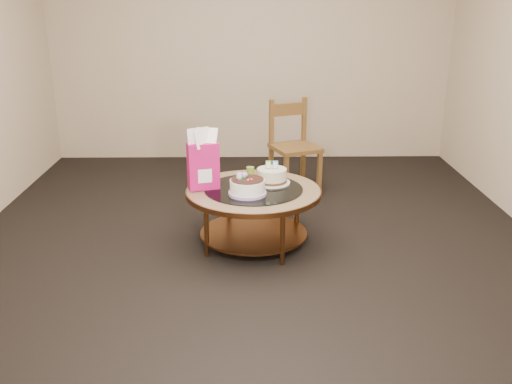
{
  "coord_description": "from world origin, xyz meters",
  "views": [
    {
      "loc": [
        -0.04,
        -4.03,
        1.84
      ],
      "look_at": [
        0.02,
        0.02,
        0.42
      ],
      "focal_mm": 40.0,
      "sensor_mm": 36.0,
      "label": 1
    }
  ],
  "objects_px": {
    "cream_cake": "(272,176)",
    "gift_bag": "(203,159)",
    "dining_chair": "(294,146)",
    "decorated_cake": "(247,188)",
    "coffee_table": "(254,199)"
  },
  "relations": [
    {
      "from": "gift_bag",
      "to": "decorated_cake",
      "type": "bearing_deg",
      "value": -39.43
    },
    {
      "from": "decorated_cake",
      "to": "dining_chair",
      "type": "distance_m",
      "value": 1.48
    },
    {
      "from": "cream_cake",
      "to": "decorated_cake",
      "type": "bearing_deg",
      "value": -122.2
    },
    {
      "from": "decorated_cake",
      "to": "cream_cake",
      "type": "height_order",
      "value": "cream_cake"
    },
    {
      "from": "cream_cake",
      "to": "gift_bag",
      "type": "relative_size",
      "value": 0.63
    },
    {
      "from": "dining_chair",
      "to": "decorated_cake",
      "type": "bearing_deg",
      "value": -128.77
    },
    {
      "from": "decorated_cake",
      "to": "gift_bag",
      "type": "bearing_deg",
      "value": 155.25
    },
    {
      "from": "coffee_table",
      "to": "decorated_cake",
      "type": "xyz_separation_m",
      "value": [
        -0.05,
        -0.13,
        0.13
      ]
    },
    {
      "from": "decorated_cake",
      "to": "cream_cake",
      "type": "bearing_deg",
      "value": 53.72
    },
    {
      "from": "dining_chair",
      "to": "coffee_table",
      "type": "bearing_deg",
      "value": -128.52
    },
    {
      "from": "cream_cake",
      "to": "dining_chair",
      "type": "bearing_deg",
      "value": 81.44
    },
    {
      "from": "cream_cake",
      "to": "coffee_table",
      "type": "bearing_deg",
      "value": -134.07
    },
    {
      "from": "coffee_table",
      "to": "decorated_cake",
      "type": "bearing_deg",
      "value": -109.97
    },
    {
      "from": "dining_chair",
      "to": "gift_bag",
      "type": "bearing_deg",
      "value": -142.64
    },
    {
      "from": "coffee_table",
      "to": "cream_cake",
      "type": "bearing_deg",
      "value": 41.84
    }
  ]
}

